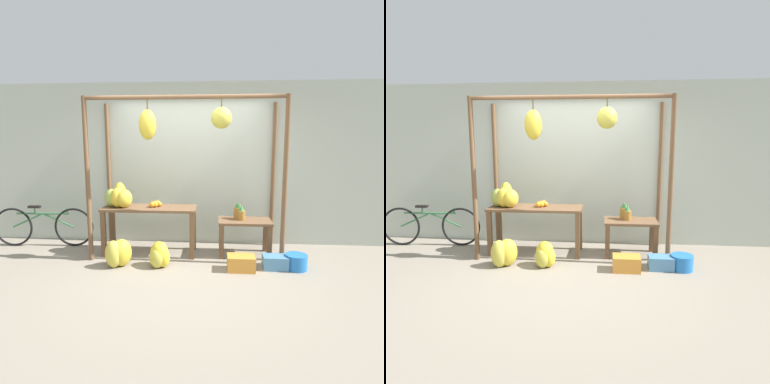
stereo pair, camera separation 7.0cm
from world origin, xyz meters
TOP-DOWN VIEW (x-y plane):
  - ground_plane at (0.00, 0.00)m, footprint 20.00×20.00m
  - shop_wall_back at (0.00, 1.39)m, footprint 8.00×0.08m
  - stall_awning at (-0.01, 0.56)m, footprint 2.94×1.12m
  - display_table_main at (-0.59, 0.72)m, footprint 1.49×0.55m
  - display_table_side at (0.92, 0.75)m, footprint 0.83×0.51m
  - banana_pile_on_table at (-1.08, 0.68)m, footprint 0.56×0.40m
  - orange_pile at (-0.51, 0.75)m, footprint 0.19×0.19m
  - pineapple_cluster at (0.84, 0.80)m, footprint 0.18×0.20m
  - banana_pile_ground_left at (-0.95, 0.11)m, footprint 0.45×0.37m
  - banana_pile_ground_right at (-0.34, 0.14)m, footprint 0.38×0.40m
  - fruit_crate_white at (0.82, 0.10)m, footprint 0.39×0.27m
  - blue_bucket at (1.61, 0.20)m, footprint 0.31×0.31m
  - parked_bicycle at (-2.51, 0.93)m, footprint 1.73×0.15m
  - fruit_crate_purple at (1.32, 0.19)m, footprint 0.35×0.24m

SIDE VIEW (x-z plane):
  - ground_plane at x=0.00m, z-range 0.00..0.00m
  - fruit_crate_purple at x=1.32m, z-range 0.00..0.19m
  - fruit_crate_white at x=0.82m, z-range 0.00..0.21m
  - blue_bucket at x=1.61m, z-range 0.00..0.21m
  - banana_pile_ground_right at x=-0.34m, z-range -0.02..0.35m
  - banana_pile_ground_left at x=-0.95m, z-range -0.02..0.39m
  - parked_bicycle at x=-2.51m, z-range 0.00..0.71m
  - display_table_side at x=0.92m, z-range 0.16..0.73m
  - display_table_main at x=-0.59m, z-range 0.25..1.01m
  - pineapple_cluster at x=0.84m, z-range 0.54..0.82m
  - orange_pile at x=-0.51m, z-range 0.76..0.85m
  - banana_pile_on_table at x=-1.08m, z-range 0.73..1.12m
  - shop_wall_back at x=0.00m, z-range 0.00..2.80m
  - stall_awning at x=-0.01m, z-range 0.50..2.94m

